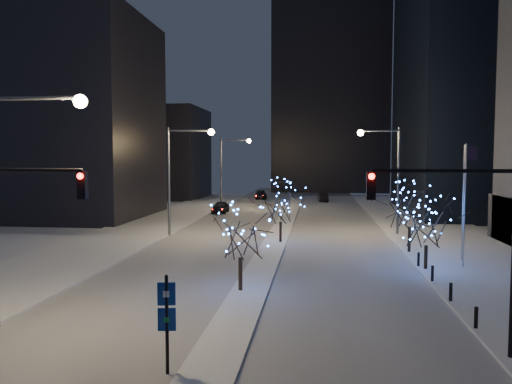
% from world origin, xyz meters
% --- Properties ---
extents(ground, '(160.00, 160.00, 0.00)m').
position_xyz_m(ground, '(0.00, 0.00, 0.00)').
color(ground, silver).
rests_on(ground, ground).
extents(road, '(20.00, 130.00, 0.02)m').
position_xyz_m(road, '(0.00, 35.00, 0.01)').
color(road, '#A9AEB8').
rests_on(road, ground).
extents(median, '(2.00, 80.00, 0.15)m').
position_xyz_m(median, '(0.00, 30.00, 0.07)').
color(median, silver).
rests_on(median, ground).
extents(east_sidewalk, '(10.00, 90.00, 0.15)m').
position_xyz_m(east_sidewalk, '(15.00, 20.00, 0.07)').
color(east_sidewalk, silver).
rests_on(east_sidewalk, ground).
extents(west_sidewalk, '(8.00, 90.00, 0.15)m').
position_xyz_m(west_sidewalk, '(-14.00, 20.00, 0.07)').
color(west_sidewalk, silver).
rests_on(west_sidewalk, ground).
extents(filler_west_near, '(22.00, 18.00, 24.00)m').
position_xyz_m(filler_west_near, '(-28.00, 40.00, 12.00)').
color(filler_west_near, black).
rests_on(filler_west_near, ground).
extents(filler_west_far, '(18.00, 16.00, 16.00)m').
position_xyz_m(filler_west_far, '(-26.00, 70.00, 8.00)').
color(filler_west_far, black).
rests_on(filler_west_far, ground).
extents(horizon_block, '(24.00, 14.00, 42.00)m').
position_xyz_m(horizon_block, '(6.00, 92.00, 21.00)').
color(horizon_block, black).
rests_on(horizon_block, ground).
extents(street_lamp_w_near, '(4.40, 0.56, 10.00)m').
position_xyz_m(street_lamp_w_near, '(-8.94, 2.00, 6.50)').
color(street_lamp_w_near, '#595E66').
rests_on(street_lamp_w_near, ground).
extents(street_lamp_w_mid, '(4.40, 0.56, 10.00)m').
position_xyz_m(street_lamp_w_mid, '(-8.94, 27.00, 6.50)').
color(street_lamp_w_mid, '#595E66').
rests_on(street_lamp_w_mid, ground).
extents(street_lamp_w_far, '(4.40, 0.56, 10.00)m').
position_xyz_m(street_lamp_w_far, '(-8.94, 52.00, 6.50)').
color(street_lamp_w_far, '#595E66').
rests_on(street_lamp_w_far, ground).
extents(street_lamp_east, '(3.90, 0.56, 10.00)m').
position_xyz_m(street_lamp_east, '(10.08, 30.00, 6.45)').
color(street_lamp_east, '#595E66').
rests_on(street_lamp_east, ground).
extents(traffic_signal_east, '(5.26, 0.43, 7.00)m').
position_xyz_m(traffic_signal_east, '(8.94, 1.00, 4.76)').
color(traffic_signal_east, black).
rests_on(traffic_signal_east, ground).
extents(flagpoles, '(1.35, 2.60, 8.00)m').
position_xyz_m(flagpoles, '(13.37, 17.25, 4.80)').
color(flagpoles, silver).
rests_on(flagpoles, east_sidewalk).
extents(bollards, '(0.16, 12.16, 0.90)m').
position_xyz_m(bollards, '(10.20, 10.00, 0.60)').
color(bollards, black).
rests_on(bollards, east_sidewalk).
extents(car_near, '(1.95, 4.59, 1.55)m').
position_xyz_m(car_near, '(-8.97, 46.21, 0.77)').
color(car_near, black).
rests_on(car_near, ground).
extents(car_mid, '(1.82, 4.40, 1.42)m').
position_xyz_m(car_mid, '(4.47, 65.28, 0.71)').
color(car_mid, black).
rests_on(car_mid, ground).
extents(car_far, '(2.65, 5.12, 1.42)m').
position_xyz_m(car_far, '(-6.24, 68.75, 0.71)').
color(car_far, black).
rests_on(car_far, ground).
extents(holiday_tree_median_near, '(4.32, 4.32, 4.73)m').
position_xyz_m(holiday_tree_median_near, '(-0.50, 8.73, 3.26)').
color(holiday_tree_median_near, black).
rests_on(holiday_tree_median_near, median).
extents(holiday_tree_median_far, '(5.04, 5.04, 5.25)m').
position_xyz_m(holiday_tree_median_far, '(0.50, 24.30, 3.46)').
color(holiday_tree_median_far, black).
rests_on(holiday_tree_median_far, median).
extents(holiday_tree_plaza_near, '(4.60, 4.60, 4.63)m').
position_xyz_m(holiday_tree_plaza_near, '(10.50, 15.26, 3.07)').
color(holiday_tree_plaza_near, black).
rests_on(holiday_tree_plaza_near, east_sidewalk).
extents(holiday_tree_plaza_far, '(5.08, 5.08, 5.48)m').
position_xyz_m(holiday_tree_plaza_far, '(10.50, 21.12, 3.67)').
color(holiday_tree_plaza_far, black).
rests_on(holiday_tree_plaza_far, east_sidewalk).
extents(wayfinding_sign, '(0.60, 0.18, 3.38)m').
position_xyz_m(wayfinding_sign, '(-1.38, -1.57, 2.07)').
color(wayfinding_sign, black).
rests_on(wayfinding_sign, ground).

